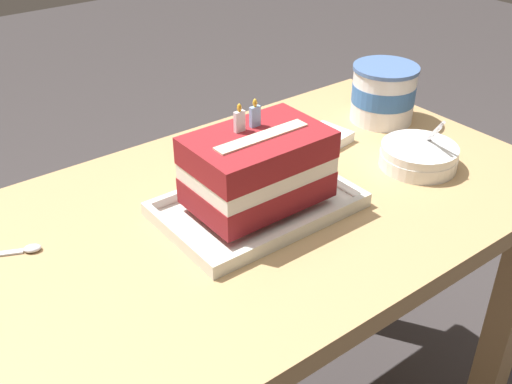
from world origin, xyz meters
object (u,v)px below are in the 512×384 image
at_px(birthday_cake, 258,167).
at_px(bowl_stack, 419,156).
at_px(napkin_pile, 325,137).
at_px(foil_tray, 258,207).
at_px(serving_spoon_near_tray, 10,252).
at_px(ice_cream_tub, 383,93).

xyz_separation_m(birthday_cake, bowl_stack, (0.33, -0.06, -0.06)).
distance_m(bowl_stack, napkin_pile, 0.19).
bearing_deg(foil_tray, napkin_pile, 23.98).
distance_m(foil_tray, bowl_stack, 0.33).
height_order(birthday_cake, bowl_stack, birthday_cake).
relative_size(birthday_cake, serving_spoon_near_tray, 1.54).
xyz_separation_m(bowl_stack, napkin_pile, (-0.07, 0.18, -0.01)).
height_order(ice_cream_tub, napkin_pile, ice_cream_tub).
bearing_deg(bowl_stack, birthday_cake, 169.34).
bearing_deg(birthday_cake, ice_cream_tub, 15.77).
relative_size(serving_spoon_near_tray, napkin_pile, 1.46).
bearing_deg(foil_tray, ice_cream_tub, 15.78).
xyz_separation_m(bowl_stack, ice_cream_tub, (0.10, 0.18, 0.04)).
xyz_separation_m(serving_spoon_near_tray, napkin_pile, (0.62, -0.02, 0.01)).
relative_size(foil_tray, birthday_cake, 1.45).
relative_size(birthday_cake, ice_cream_tub, 1.60).
height_order(bowl_stack, serving_spoon_near_tray, bowl_stack).
bearing_deg(ice_cream_tub, bowl_stack, -118.14).
xyz_separation_m(foil_tray, bowl_stack, (0.33, -0.06, 0.01)).
bearing_deg(foil_tray, bowl_stack, -10.66).
bearing_deg(foil_tray, serving_spoon_near_tray, 160.02).
relative_size(ice_cream_tub, serving_spoon_near_tray, 0.96).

